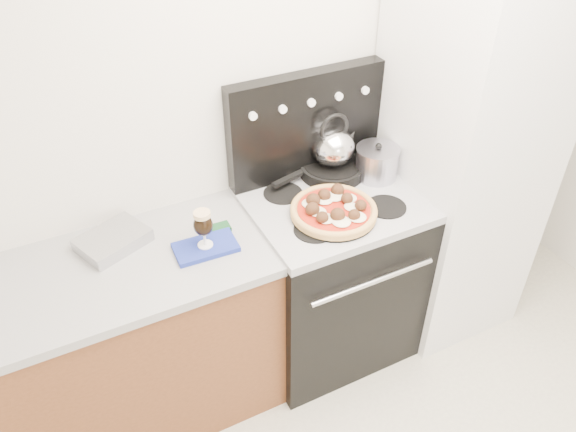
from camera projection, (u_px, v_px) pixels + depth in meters
room_shell at (467, 271)px, 1.67m from camera, size 3.52×3.01×2.52m
base_cabinet at (106, 356)px, 2.44m from camera, size 1.45×0.60×0.86m
countertop at (83, 281)px, 2.17m from camera, size 1.48×0.63×0.04m
stove_body at (329, 278)px, 2.81m from camera, size 0.76×0.65×0.88m
cooktop at (333, 204)px, 2.53m from camera, size 0.76×0.65×0.04m
backguard at (306, 125)px, 2.56m from camera, size 0.76×0.08×0.50m
fridge at (460, 160)px, 2.74m from camera, size 0.64×0.68×1.90m
foil_sheet at (113, 240)px, 2.29m from camera, size 0.32×0.28×0.05m
oven_mitt at (206, 247)px, 2.28m from camera, size 0.26×0.16×0.02m
beer_glass at (204, 229)px, 2.22m from camera, size 0.08×0.08×0.17m
pizza_pan at (333, 215)px, 2.42m from camera, size 0.47×0.47×0.01m
pizza at (334, 209)px, 2.41m from camera, size 0.39×0.39×0.05m
skillet at (332, 169)px, 2.68m from camera, size 0.37×0.37×0.05m
tea_kettle at (333, 144)px, 2.59m from camera, size 0.23×0.23×0.22m
stock_pot at (377, 163)px, 2.63m from camera, size 0.20×0.20×0.14m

